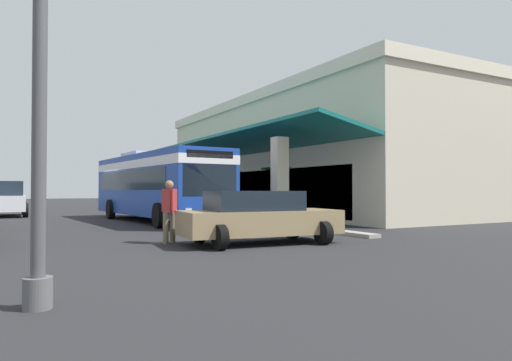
% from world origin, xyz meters
% --- Properties ---
extents(ground, '(120.00, 120.00, 0.00)m').
position_xyz_m(ground, '(0.00, 8.00, 0.00)').
color(ground, '#262628').
extents(curb_strip, '(28.86, 0.50, 0.12)m').
position_xyz_m(curb_strip, '(-0.85, 4.52, 0.06)').
color(curb_strip, '#9E998E').
rests_on(curb_strip, ground).
extents(plaza_building, '(24.35, 17.12, 7.26)m').
position_xyz_m(plaza_building, '(-0.85, 14.15, 3.64)').
color(plaza_building, beige).
rests_on(plaza_building, ground).
extents(transit_bus, '(11.36, 3.36, 3.34)m').
position_xyz_m(transit_bus, '(2.94, 0.79, 1.85)').
color(transit_bus, '#193D9E').
rests_on(transit_bus, ground).
extents(parked_sedan_tan, '(2.70, 4.55, 1.47)m').
position_xyz_m(parked_sedan_tan, '(13.06, 0.68, 0.75)').
color(parked_sedan_tan, '#9E845B').
rests_on(parked_sedan_tan, ground).
extents(parked_suv_white, '(4.84, 2.27, 1.97)m').
position_xyz_m(parked_suv_white, '(-5.37, -5.39, 1.02)').
color(parked_suv_white, silver).
rests_on(parked_suv_white, ground).
extents(pedestrian, '(0.71, 0.43, 1.77)m').
position_xyz_m(pedestrian, '(11.77, -1.47, 1.00)').
color(pedestrian, '#726651').
rests_on(pedestrian, ground).
extents(potted_palm, '(1.51, 1.86, 2.70)m').
position_xyz_m(potted_palm, '(5.06, 6.02, 0.71)').
color(potted_palm, brown).
rests_on(potted_palm, ground).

